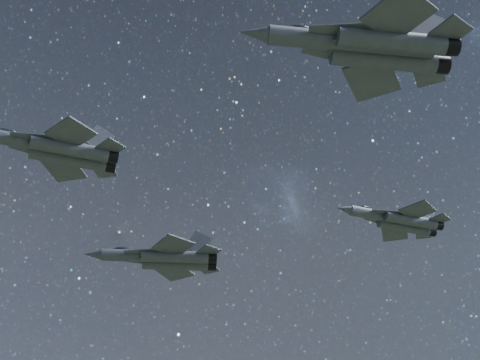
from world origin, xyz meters
name	(u,v)px	position (x,y,z in m)	size (l,w,h in m)	color
jet_lead	(57,149)	(-18.53, 2.91, 138.21)	(15.97, 11.15, 4.02)	#393E48
jet_left	(164,258)	(-0.72, 21.41, 139.14)	(17.89, 11.87, 4.56)	#393E48
jet_right	(370,46)	(3.66, -19.66, 141.02)	(20.12, 13.52, 5.08)	#393E48
jet_slot	(399,220)	(25.39, 5.65, 142.84)	(15.31, 10.70, 3.85)	#393E48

